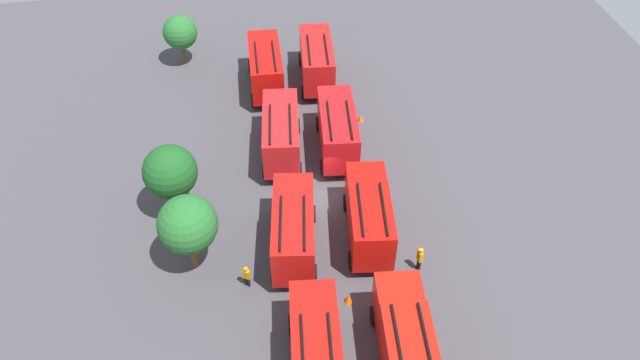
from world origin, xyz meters
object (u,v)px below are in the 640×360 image
at_px(tree_2, 180,32).
at_px(fire_truck_7, 266,66).
at_px(fire_truck_2, 338,129).
at_px(traffic_cone_2, 361,118).
at_px(fire_truck_1, 369,215).
at_px(firefighter_0, 368,178).
at_px(fire_truck_3, 317,59).
at_px(tree_0, 188,225).
at_px(fire_truck_4, 316,350).
at_px(fire_truck_0, 405,340).
at_px(firefighter_2, 247,276).
at_px(traffic_cone_0, 348,298).
at_px(firefighter_1, 420,258).
at_px(fire_truck_5, 294,228).
at_px(fire_truck_6, 281,132).
at_px(tree_1, 170,172).

bearing_deg(tree_2, fire_truck_7, -126.98).
relative_size(fire_truck_2, traffic_cone_2, 11.32).
xyz_separation_m(fire_truck_1, firefighter_0, (4.44, -1.07, -1.25)).
xyz_separation_m(fire_truck_1, fire_truck_3, (17.61, 0.30, 0.00)).
bearing_deg(tree_2, tree_0, -179.43).
relative_size(fire_truck_7, traffic_cone_2, 11.15).
bearing_deg(firefighter_0, fire_truck_3, 145.25).
bearing_deg(fire_truck_4, fire_truck_0, -86.45).
relative_size(firefighter_2, tree_2, 0.36).
xyz_separation_m(tree_2, traffic_cone_0, (-27.01, -8.93, -2.64)).
relative_size(fire_truck_7, tree_0, 1.33).
bearing_deg(fire_truck_0, fire_truck_1, 4.93).
height_order(firefighter_1, traffic_cone_0, firefighter_1).
relative_size(fire_truck_2, tree_2, 1.66).
bearing_deg(fire_truck_7, firefighter_2, 172.97).
xyz_separation_m(fire_truck_2, traffic_cone_0, (-13.26, 1.91, -1.80)).
distance_m(fire_truck_1, tree_0, 11.04).
xyz_separation_m(fire_truck_5, firefighter_2, (-2.17, 3.14, -1.26)).
distance_m(fire_truck_7, tree_0, 18.89).
xyz_separation_m(traffic_cone_0, traffic_cone_2, (16.44, -4.37, -0.03)).
bearing_deg(fire_truck_0, fire_truck_3, 6.20).
bearing_deg(fire_truck_1, fire_truck_2, 9.86).
xyz_separation_m(fire_truck_5, fire_truck_6, (9.14, -0.41, 0.00)).
bearing_deg(tree_2, firefighter_0, -145.67).
bearing_deg(fire_truck_2, fire_truck_1, -171.75).
bearing_deg(traffic_cone_2, fire_truck_3, 22.73).
relative_size(fire_truck_6, traffic_cone_2, 11.35).
bearing_deg(fire_truck_3, traffic_cone_0, -179.01).
relative_size(fire_truck_3, tree_1, 1.37).
height_order(fire_truck_2, fire_truck_3, same).
xyz_separation_m(fire_truck_1, tree_0, (-0.37, 10.92, 1.54)).
relative_size(fire_truck_0, tree_0, 1.35).
xyz_separation_m(fire_truck_5, traffic_cone_2, (12.05, -6.93, -1.83)).
distance_m(fire_truck_0, fire_truck_2, 17.56).
bearing_deg(fire_truck_6, tree_1, 127.39).
height_order(fire_truck_2, firefighter_1, fire_truck_2).
xyz_separation_m(firefighter_1, traffic_cone_0, (-1.67, 4.73, -0.68)).
height_order(fire_truck_2, fire_truck_4, same).
xyz_separation_m(fire_truck_5, firefighter_0, (4.73, -5.84, -1.25)).
relative_size(fire_truck_2, firefighter_0, 4.58).
relative_size(fire_truck_4, firefighter_2, 4.60).
xyz_separation_m(firefighter_2, tree_0, (2.09, 3.01, 2.80)).
height_order(firefighter_0, traffic_cone_2, firefighter_0).
xyz_separation_m(tree_0, traffic_cone_0, (-4.31, -8.70, -3.34)).
xyz_separation_m(fire_truck_4, fire_truck_6, (17.63, -0.46, 0.00)).
bearing_deg(fire_truck_2, traffic_cone_0, 177.99).
bearing_deg(tree_0, firefighter_0, -68.13).
bearing_deg(tree_2, traffic_cone_2, -128.46).
relative_size(firefighter_1, tree_1, 0.34).
relative_size(fire_truck_5, firefighter_1, 4.11).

